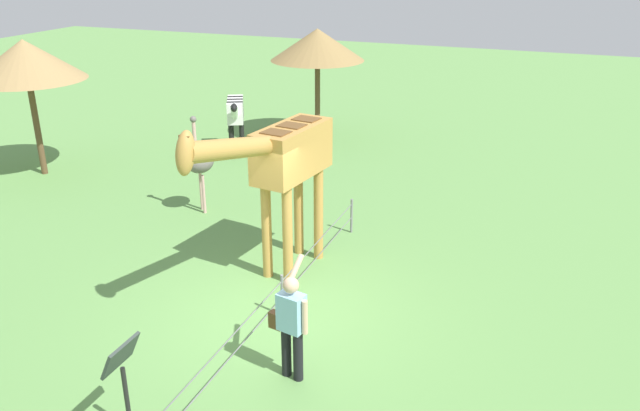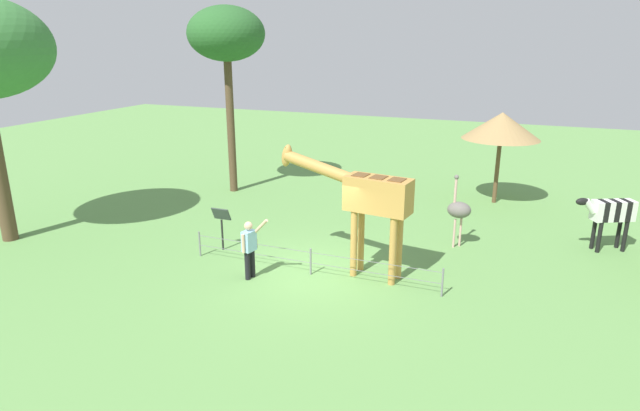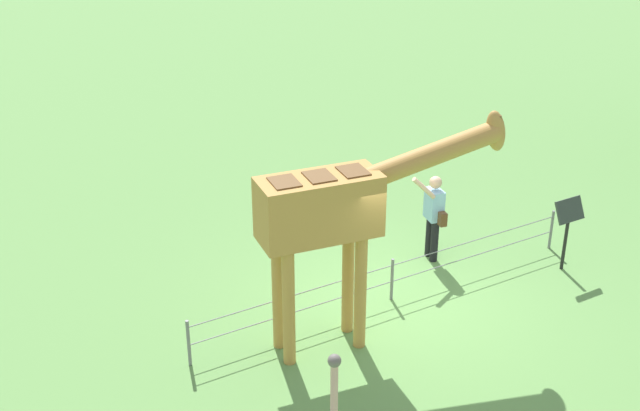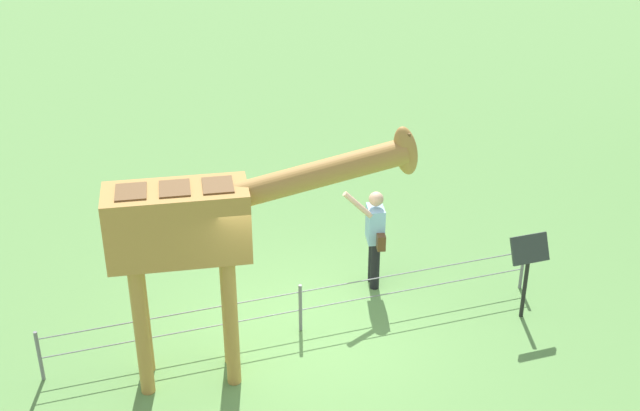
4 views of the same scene
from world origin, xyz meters
name	(u,v)px [view 4 (image 4 of 4)]	position (x,y,z in m)	size (l,w,h in m)	color
ground_plane	(304,336)	(0.00, 0.00, 0.00)	(60.00, 60.00, 0.00)	#60934C
giraffe	(205,229)	(-1.34, -0.40, 2.17)	(3.84, 1.02, 3.35)	#BC8942
visitor	(375,233)	(1.40, 0.95, 0.90)	(0.70, 0.59, 1.70)	black
info_sign	(528,260)	(3.14, -0.50, 0.95)	(0.56, 0.21, 1.32)	black
wire_fence	(300,306)	(0.00, 0.16, 0.40)	(7.05, 0.05, 0.75)	slate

